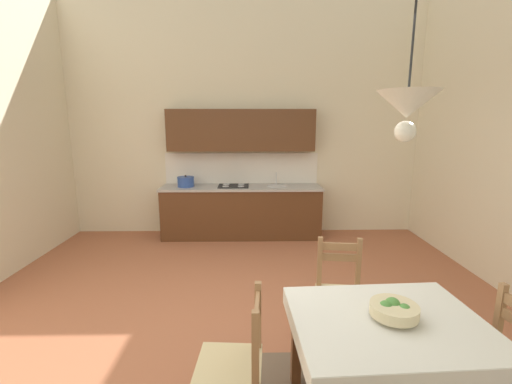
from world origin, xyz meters
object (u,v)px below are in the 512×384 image
Objects in this scene: dining_chair_tv_side at (236,364)px; fruit_bowl at (394,310)px; pendant_lamp at (407,106)px; dining_table at (387,339)px; kitchen_cabinetry at (241,188)px; dining_chair_kitchen_side at (340,293)px.

dining_chair_tv_side reaches higher than fruit_bowl.
dining_chair_tv_side is at bearing 170.99° from pendant_lamp.
fruit_bowl is 1.26m from pendant_lamp.
fruit_bowl is at bearing 58.65° from pendant_lamp.
fruit_bowl is (0.03, 0.01, 0.20)m from dining_table.
kitchen_cabinetry is at bearing 90.77° from dining_chair_tv_side.
dining_table is (1.03, -3.92, -0.24)m from kitchen_cabinetry.
kitchen_cabinetry is at bearing 104.69° from dining_table.
dining_chair_tv_side is (-0.97, -0.00, -0.17)m from dining_table.
dining_chair_kitchen_side is 1.94m from pendant_lamp.
dining_table is at bearing -161.97° from fruit_bowl.
dining_chair_kitchen_side is 1.16× the size of pendant_lamp.
dining_chair_kitchen_side is at bearing 45.16° from dining_chair_tv_side.
pendant_lamp is (-0.06, -0.15, 1.44)m from dining_table.
dining_chair_tv_side reaches higher than dining_table.
kitchen_cabinetry reaches higher than dining_chair_kitchen_side.
dining_chair_tv_side is at bearing -134.84° from dining_chair_kitchen_side.
fruit_bowl reaches higher than dining_table.
kitchen_cabinetry is 3.94m from dining_chair_tv_side.
dining_chair_tv_side is (0.05, -3.92, -0.41)m from kitchen_cabinetry.
kitchen_cabinetry is 2.20× the size of dining_table.
kitchen_cabinetry reaches higher than fruit_bowl.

